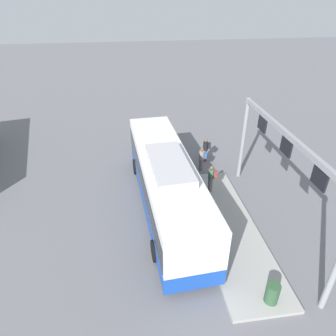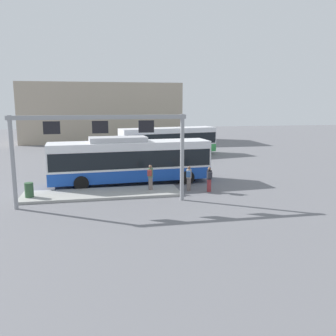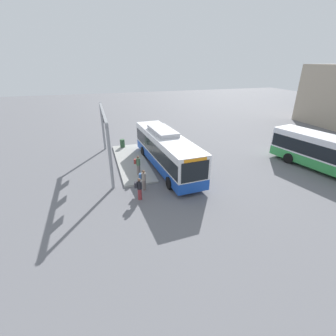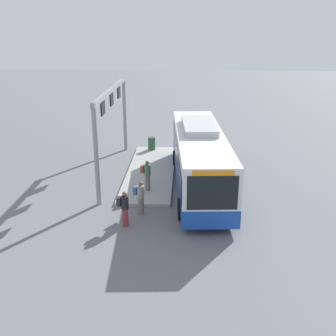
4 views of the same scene
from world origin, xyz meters
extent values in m
plane|color=slate|center=(0.00, 0.00, 0.00)|extent=(120.00, 120.00, 0.00)
cube|color=#9E9E99|center=(-2.13, -2.89, 0.08)|extent=(10.00, 2.80, 0.16)
cube|color=#1947AD|center=(0.00, 0.00, 0.77)|extent=(11.67, 3.24, 0.85)
cube|color=silver|center=(0.00, 0.00, 2.15)|extent=(11.67, 3.24, 1.90)
cube|color=black|center=(0.00, 0.00, 1.95)|extent=(11.44, 3.27, 1.20)
cube|color=black|center=(5.77, 0.37, 2.05)|extent=(0.18, 2.12, 1.50)
cube|color=#B7B7BC|center=(-0.86, -0.06, 3.28)|extent=(4.14, 2.01, 0.36)
cube|color=orange|center=(5.70, 0.37, 2.90)|extent=(0.23, 1.75, 0.28)
cylinder|color=black|center=(3.88, 1.45, 0.50)|extent=(1.02, 0.36, 1.00)
cylinder|color=black|center=(4.03, -0.94, 0.50)|extent=(1.02, 0.36, 1.00)
cylinder|color=black|center=(-3.64, 0.97, 0.50)|extent=(1.02, 0.36, 1.00)
cylinder|color=black|center=(-3.48, -1.43, 0.50)|extent=(1.02, 0.36, 1.00)
cube|color=green|center=(5.53, 13.47, 0.77)|extent=(11.19, 4.70, 0.85)
cube|color=white|center=(5.53, 13.47, 2.15)|extent=(11.19, 4.70, 1.90)
cube|color=black|center=(5.53, 13.47, 1.95)|extent=(10.99, 4.69, 1.20)
cylinder|color=black|center=(2.10, 13.97, 0.50)|extent=(1.04, 0.50, 1.00)
cylinder|color=black|center=(2.60, 11.63, 0.50)|extent=(1.04, 0.50, 1.00)
cylinder|color=maroon|center=(4.88, -3.44, 0.42)|extent=(0.31, 0.31, 0.85)
cylinder|color=black|center=(4.88, -3.44, 1.15)|extent=(0.38, 0.38, 0.60)
sphere|color=brown|center=(4.88, -3.44, 1.56)|extent=(0.22, 0.22, 0.22)
cube|color=#26262D|center=(4.85, -3.70, 1.18)|extent=(0.30, 0.22, 0.40)
cylinder|color=slate|center=(3.64, -2.86, 0.42)|extent=(0.37, 0.37, 0.85)
cylinder|color=gray|center=(3.64, -2.86, 1.15)|extent=(0.44, 0.44, 0.60)
sphere|color=brown|center=(3.64, -2.86, 1.56)|extent=(0.22, 0.22, 0.22)
cube|color=#335993|center=(3.54, -3.10, 1.18)|extent=(0.33, 0.27, 0.40)
cylinder|color=slate|center=(1.04, -2.79, 0.58)|extent=(0.36, 0.36, 0.85)
cylinder|color=#476B4C|center=(1.04, -2.79, 1.31)|extent=(0.44, 0.44, 0.60)
sphere|color=brown|center=(1.04, -2.79, 1.72)|extent=(0.22, 0.22, 0.22)
cube|color=maroon|center=(0.95, -3.03, 1.34)|extent=(0.33, 0.27, 0.40)
cylinder|color=gray|center=(-6.90, -5.12, 2.60)|extent=(0.24, 0.24, 5.20)
cylinder|color=gray|center=(2.61, -5.12, 2.60)|extent=(0.24, 0.24, 5.20)
cube|color=gray|center=(-2.14, -5.12, 5.05)|extent=(9.91, 0.20, 0.24)
cube|color=black|center=(-4.76, -5.12, 4.50)|extent=(0.90, 0.08, 0.70)
cube|color=black|center=(-2.14, -5.12, 4.50)|extent=(0.90, 0.08, 0.70)
cube|color=black|center=(0.47, -5.12, 4.50)|extent=(0.90, 0.08, 0.70)
cylinder|color=#2D5133|center=(-6.51, -3.20, 0.61)|extent=(0.52, 0.52, 0.90)
camera|label=1|loc=(-13.33, 1.78, 10.62)|focal=32.52mm
camera|label=2|loc=(-2.39, -25.65, 5.85)|focal=38.23mm
camera|label=3|loc=(19.49, -5.87, 9.05)|focal=25.38mm
camera|label=4|loc=(21.49, -0.75, 8.69)|focal=43.94mm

